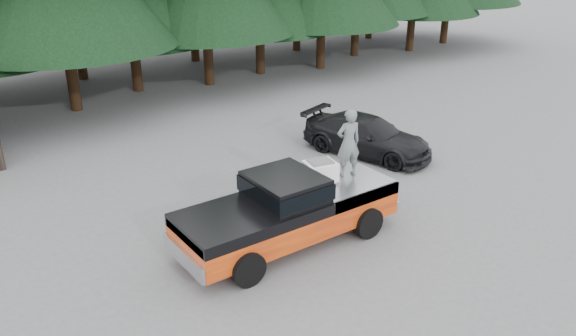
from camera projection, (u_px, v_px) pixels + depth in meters
ground at (281, 235)px, 14.90m from camera, size 120.00×120.00×0.00m
pickup_truck at (289, 220)px, 14.30m from camera, size 6.00×2.04×1.33m
truck_cab at (285, 186)px, 13.87m from camera, size 1.66×1.90×0.59m
air_compressor at (320, 173)px, 14.72m from camera, size 0.90×0.80×0.54m
man_on_bed at (348, 143)px, 14.88m from camera, size 0.77×0.59×1.86m
parked_car at (367, 136)px, 19.99m from camera, size 3.29×5.11×1.38m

